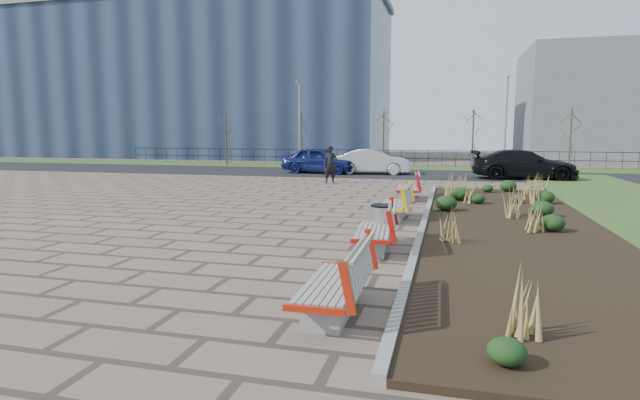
% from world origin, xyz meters
% --- Properties ---
extents(ground, '(120.00, 120.00, 0.00)m').
position_xyz_m(ground, '(0.00, 0.00, 0.00)').
color(ground, '#715C4D').
rests_on(ground, ground).
extents(planting_bed, '(4.50, 18.00, 0.10)m').
position_xyz_m(planting_bed, '(6.25, 5.00, 0.05)').
color(planting_bed, black).
rests_on(planting_bed, ground).
extents(planting_curb, '(0.16, 18.00, 0.15)m').
position_xyz_m(planting_curb, '(3.92, 5.00, 0.07)').
color(planting_curb, gray).
rests_on(planting_curb, ground).
extents(grass_verge_far, '(80.00, 5.00, 0.04)m').
position_xyz_m(grass_verge_far, '(0.00, 28.00, 0.02)').
color(grass_verge_far, '#33511E').
rests_on(grass_verge_far, ground).
extents(road, '(80.00, 7.00, 0.02)m').
position_xyz_m(road, '(0.00, 22.00, 0.01)').
color(road, black).
rests_on(road, ground).
extents(bench_a, '(0.93, 2.11, 1.00)m').
position_xyz_m(bench_a, '(3.00, -2.11, 0.50)').
color(bench_a, red).
rests_on(bench_a, ground).
extents(bench_b, '(1.08, 2.17, 1.00)m').
position_xyz_m(bench_b, '(3.00, 1.81, 0.50)').
color(bench_b, red).
rests_on(bench_b, ground).
extents(bench_c, '(0.94, 2.12, 1.00)m').
position_xyz_m(bench_c, '(3.00, 5.86, 0.50)').
color(bench_c, yellow).
rests_on(bench_c, ground).
extents(bench_d, '(1.09, 2.17, 1.00)m').
position_xyz_m(bench_d, '(3.00, 10.35, 0.50)').
color(bench_d, red).
rests_on(bench_d, ground).
extents(litter_bin, '(0.53, 0.53, 0.87)m').
position_xyz_m(litter_bin, '(3.07, 2.68, 0.43)').
color(litter_bin, '#B2B2B7').
rests_on(litter_bin, ground).
extents(pedestrian, '(0.80, 0.65, 1.88)m').
position_xyz_m(pedestrian, '(-1.23, 15.58, 0.94)').
color(pedestrian, black).
rests_on(pedestrian, ground).
extents(car_blue, '(4.87, 2.40, 1.60)m').
position_xyz_m(car_blue, '(-3.29, 21.37, 0.82)').
color(car_blue, navy).
rests_on(car_blue, road).
extents(car_silver, '(4.65, 1.91, 1.50)m').
position_xyz_m(car_silver, '(0.02, 21.55, 0.77)').
color(car_silver, '#ACAFB4').
rests_on(car_silver, road).
extents(car_black, '(5.54, 2.41, 1.59)m').
position_xyz_m(car_black, '(8.46, 20.27, 0.81)').
color(car_black, black).
rests_on(car_black, road).
extents(tree_a, '(1.40, 1.40, 4.00)m').
position_xyz_m(tree_a, '(-12.00, 26.50, 2.04)').
color(tree_a, '#4C3D2D').
rests_on(tree_a, grass_verge_far).
extents(tree_b, '(1.40, 1.40, 4.00)m').
position_xyz_m(tree_b, '(-6.00, 26.50, 2.04)').
color(tree_b, '#4C3D2D').
rests_on(tree_b, grass_verge_far).
extents(tree_c, '(1.40, 1.40, 4.00)m').
position_xyz_m(tree_c, '(0.00, 26.50, 2.04)').
color(tree_c, '#4C3D2D').
rests_on(tree_c, grass_verge_far).
extents(tree_d, '(1.40, 1.40, 4.00)m').
position_xyz_m(tree_d, '(6.00, 26.50, 2.04)').
color(tree_d, '#4C3D2D').
rests_on(tree_d, grass_verge_far).
extents(tree_e, '(1.40, 1.40, 4.00)m').
position_xyz_m(tree_e, '(12.00, 26.50, 2.04)').
color(tree_e, '#4C3D2D').
rests_on(tree_e, grass_verge_far).
extents(lamp_west, '(0.24, 0.60, 6.00)m').
position_xyz_m(lamp_west, '(-6.00, 26.00, 3.04)').
color(lamp_west, gray).
rests_on(lamp_west, grass_verge_far).
extents(lamp_east, '(0.24, 0.60, 6.00)m').
position_xyz_m(lamp_east, '(8.00, 26.00, 3.04)').
color(lamp_east, gray).
rests_on(lamp_east, grass_verge_far).
extents(railing_fence, '(44.00, 0.10, 1.20)m').
position_xyz_m(railing_fence, '(0.00, 29.50, 0.64)').
color(railing_fence, black).
rests_on(railing_fence, grass_verge_far).
extents(building_glass, '(40.00, 14.00, 15.00)m').
position_xyz_m(building_glass, '(-22.00, 40.00, 7.50)').
color(building_glass, '#192338').
rests_on(building_glass, ground).
extents(building_grey, '(18.00, 12.00, 10.00)m').
position_xyz_m(building_grey, '(20.00, 42.00, 5.00)').
color(building_grey, slate).
rests_on(building_grey, ground).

